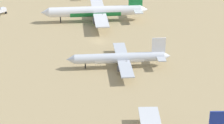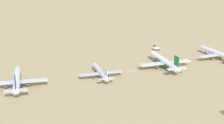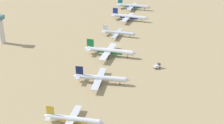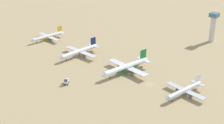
# 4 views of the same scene
# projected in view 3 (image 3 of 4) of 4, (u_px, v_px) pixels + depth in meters

# --- Properties ---
(ground_plane) EXTENTS (1800.00, 1800.00, 0.00)m
(ground_plane) POSITION_uv_depth(u_px,v_px,m) (117.00, 46.00, 290.01)
(ground_plane) COLOR tan
(parked_jet_0) EXTENTS (36.65, 29.77, 10.57)m
(parked_jet_0) POSITION_uv_depth(u_px,v_px,m) (73.00, 119.00, 179.63)
(parked_jet_0) COLOR silver
(parked_jet_0) RESTS_ON ground
(parked_jet_1) EXTENTS (41.73, 33.81, 12.06)m
(parked_jet_1) POSITION_uv_depth(u_px,v_px,m) (100.00, 78.00, 223.78)
(parked_jet_1) COLOR silver
(parked_jet_1) RESTS_ON ground
(parked_jet_2) EXTENTS (46.71, 38.08, 13.47)m
(parked_jet_2) POSITION_uv_depth(u_px,v_px,m) (110.00, 51.00, 267.20)
(parked_jet_2) COLOR white
(parked_jet_2) RESTS_ON ground
(parked_jet_3) EXTENTS (35.89, 29.28, 10.35)m
(parked_jet_3) POSITION_uv_depth(u_px,v_px,m) (118.00, 33.00, 311.02)
(parked_jet_3) COLOR silver
(parked_jet_3) RESTS_ON ground
(parked_jet_4) EXTENTS (44.93, 36.80, 13.02)m
(parked_jet_4) POSITION_uv_depth(u_px,v_px,m) (129.00, 17.00, 357.11)
(parked_jet_4) COLOR silver
(parked_jet_4) RESTS_ON ground
(parked_jet_5) EXTENTS (45.62, 37.28, 13.18)m
(parked_jet_5) POSITION_uv_depth(u_px,v_px,m) (133.00, 6.00, 399.04)
(parked_jet_5) COLOR silver
(parked_jet_5) RESTS_ON ground
(service_truck) EXTENTS (5.58, 5.26, 3.90)m
(service_truck) POSITION_uv_depth(u_px,v_px,m) (157.00, 66.00, 246.26)
(service_truck) COLOR silver
(service_truck) RESTS_ON ground
(control_tower) EXTENTS (7.20, 7.20, 26.73)m
(control_tower) POSITION_uv_depth(u_px,v_px,m) (1.00, 28.00, 289.51)
(control_tower) COLOR beige
(control_tower) RESTS_ON ground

